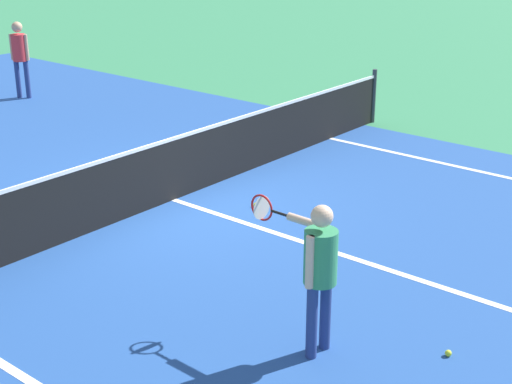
# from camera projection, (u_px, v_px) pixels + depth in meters

# --- Properties ---
(ground_plane) EXTENTS (60.00, 60.00, 0.00)m
(ground_plane) POSITION_uv_depth(u_px,v_px,m) (173.00, 200.00, 11.39)
(ground_plane) COLOR #337F51
(court_surface_inbounds) EXTENTS (10.62, 24.40, 0.00)m
(court_surface_inbounds) POSITION_uv_depth(u_px,v_px,m) (173.00, 200.00, 11.39)
(court_surface_inbounds) COLOR #234C93
(court_surface_inbounds) RESTS_ON ground_plane
(line_center_service) EXTENTS (0.10, 6.40, 0.01)m
(line_center_service) POSITION_uv_depth(u_px,v_px,m) (356.00, 259.00, 9.49)
(line_center_service) COLOR white
(line_center_service) RESTS_ON ground_plane
(net) EXTENTS (11.29, 0.09, 1.07)m
(net) POSITION_uv_depth(u_px,v_px,m) (172.00, 168.00, 11.22)
(net) COLOR #33383D
(net) RESTS_ON ground_plane
(player_near) EXTENTS (0.52, 1.17, 1.55)m
(player_near) POSITION_uv_depth(u_px,v_px,m) (318.00, 263.00, 7.22)
(player_near) COLOR navy
(player_near) RESTS_ON ground_plane
(player_far) EXTENTS (0.32, 0.37, 1.70)m
(player_far) POSITION_uv_depth(u_px,v_px,m) (20.00, 52.00, 16.99)
(player_far) COLOR navy
(player_far) RESTS_ON ground_plane
(tennis_ball_near_net) EXTENTS (0.07, 0.07, 0.07)m
(tennis_ball_near_net) POSITION_uv_depth(u_px,v_px,m) (255.00, 205.00, 11.12)
(tennis_ball_near_net) COLOR #CCE033
(tennis_ball_near_net) RESTS_ON ground_plane
(tennis_ball_mid_court) EXTENTS (0.07, 0.07, 0.07)m
(tennis_ball_mid_court) POSITION_uv_depth(u_px,v_px,m) (448.00, 353.00, 7.45)
(tennis_ball_mid_court) COLOR #CCE033
(tennis_ball_mid_court) RESTS_ON ground_plane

